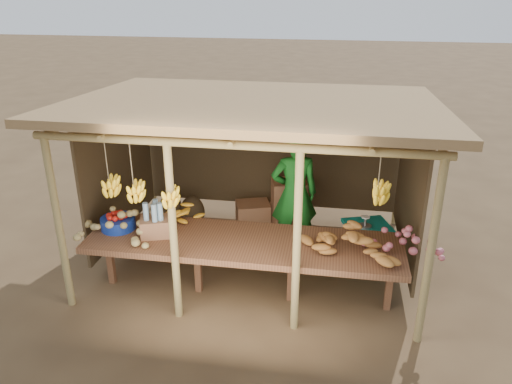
# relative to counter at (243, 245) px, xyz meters

# --- Properties ---
(ground) EXTENTS (60.00, 60.00, 0.00)m
(ground) POSITION_rel_counter_xyz_m (-0.00, 0.95, -0.74)
(ground) COLOR brown
(ground) RESTS_ON ground
(stall_structure) EXTENTS (4.70, 3.50, 2.43)m
(stall_structure) POSITION_rel_counter_xyz_m (0.01, 0.85, 1.17)
(stall_structure) COLOR #97824E
(stall_structure) RESTS_ON ground
(counter) EXTENTS (3.90, 1.05, 0.80)m
(counter) POSITION_rel_counter_xyz_m (0.00, 0.00, 0.00)
(counter) COLOR brown
(counter) RESTS_ON ground
(potato_heap) EXTENTS (0.99, 0.61, 0.37)m
(potato_heap) POSITION_rel_counter_xyz_m (-1.60, -0.12, 0.24)
(potato_heap) COLOR tan
(potato_heap) RESTS_ON counter
(sweet_potato_heap) EXTENTS (1.20, 0.90, 0.36)m
(sweet_potato_heap) POSITION_rel_counter_xyz_m (1.28, -0.11, 0.24)
(sweet_potato_heap) COLOR #A26729
(sweet_potato_heap) RESTS_ON counter
(onion_heap) EXTENTS (1.05, 0.85, 0.36)m
(onion_heap) POSITION_rel_counter_xyz_m (1.90, -0.02, 0.24)
(onion_heap) COLOR #C8616C
(onion_heap) RESTS_ON counter
(banana_pile) EXTENTS (0.59, 0.41, 0.35)m
(banana_pile) POSITION_rel_counter_xyz_m (-0.98, 0.40, 0.23)
(banana_pile) COLOR gold
(banana_pile) RESTS_ON counter
(tomato_basin) EXTENTS (0.44, 0.44, 0.23)m
(tomato_basin) POSITION_rel_counter_xyz_m (-1.65, 0.05, 0.16)
(tomato_basin) COLOR navy
(tomato_basin) RESTS_ON counter
(bottle_box) EXTENTS (0.44, 0.39, 0.46)m
(bottle_box) POSITION_rel_counter_xyz_m (-1.11, -0.05, 0.24)
(bottle_box) COLOR #996644
(bottle_box) RESTS_ON counter
(vendor) EXTENTS (0.77, 0.61, 1.86)m
(vendor) POSITION_rel_counter_xyz_m (0.51, 1.24, 0.19)
(vendor) COLOR #17681E
(vendor) RESTS_ON ground
(tarp_crate) EXTENTS (0.75, 0.70, 0.74)m
(tarp_crate) POSITION_rel_counter_xyz_m (1.57, 1.17, -0.44)
(tarp_crate) COLOR brown
(tarp_crate) RESTS_ON ground
(carton_stack) EXTENTS (1.21, 0.56, 0.84)m
(carton_stack) POSITION_rel_counter_xyz_m (0.18, 1.90, -0.37)
(carton_stack) COLOR #996644
(carton_stack) RESTS_ON ground
(burlap_sacks) EXTENTS (0.79, 0.41, 0.56)m
(burlap_sacks) POSITION_rel_counter_xyz_m (-1.43, 1.92, -0.50)
(burlap_sacks) COLOR #473721
(burlap_sacks) RESTS_ON ground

